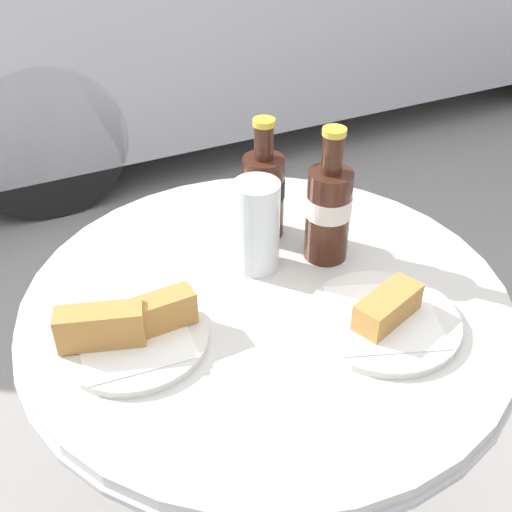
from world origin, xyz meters
TOP-DOWN VIEW (x-y plane):
  - bistro_table at (0.00, 0.00)m, footprint 0.76×0.76m
  - cola_bottle_left at (0.07, 0.16)m, footprint 0.07×0.07m
  - cola_bottle_right at (0.13, 0.05)m, footprint 0.07×0.07m
  - drinking_glass at (0.02, 0.08)m, footprint 0.07×0.07m
  - lunch_plate_near at (-0.22, -0.01)m, footprint 0.21×0.21m
  - lunch_plate_far at (0.12, -0.13)m, footprint 0.22×0.22m

SIDE VIEW (x-z plane):
  - bistro_table at x=0.00m, z-range 0.23..0.97m
  - lunch_plate_far at x=0.12m, z-range 0.73..0.78m
  - lunch_plate_near at x=-0.22m, z-range 0.73..0.80m
  - drinking_glass at x=0.02m, z-range 0.74..0.89m
  - cola_bottle_left at x=0.07m, z-range 0.72..0.93m
  - cola_bottle_right at x=0.13m, z-range 0.72..0.94m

